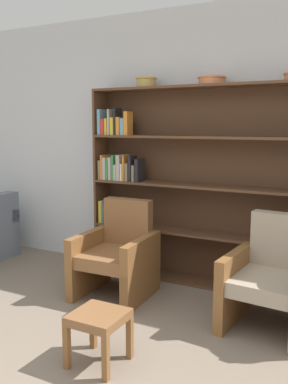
{
  "coord_description": "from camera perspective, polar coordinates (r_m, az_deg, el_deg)",
  "views": [
    {
      "loc": [
        1.36,
        -1.64,
        1.59
      ],
      "look_at": [
        -0.54,
        1.96,
        0.95
      ],
      "focal_mm": 40.0,
      "sensor_mm": 36.0,
      "label": 1
    }
  ],
  "objects": [
    {
      "name": "wall_back",
      "position": [
        4.35,
        9.65,
        5.99
      ],
      "size": [
        12.0,
        0.06,
        2.75
      ],
      "color": "silver",
      "rests_on": "ground"
    },
    {
      "name": "footstool",
      "position": [
        2.99,
        -6.07,
        -16.91
      ],
      "size": [
        0.34,
        0.34,
        0.36
      ],
      "color": "brown",
      "rests_on": "ground"
    },
    {
      "name": "bookshelf",
      "position": [
        4.29,
        6.71,
        0.56
      ],
      "size": [
        2.59,
        0.3,
        1.96
      ],
      "color": "brown",
      "rests_on": "ground"
    },
    {
      "name": "armchair_leather",
      "position": [
        4.07,
        -3.58,
        -8.37
      ],
      "size": [
        0.66,
        0.7,
        0.88
      ],
      "rotation": [
        0.0,
        0.0,
        3.18
      ],
      "color": "brown",
      "rests_on": "ground"
    },
    {
      "name": "bowl_stoneware",
      "position": [
        4.19,
        9.1,
        14.55
      ],
      "size": [
        0.27,
        0.27,
        0.08
      ],
      "color": "#C67547",
      "rests_on": "bookshelf"
    },
    {
      "name": "bowl_brass",
      "position": [
        4.46,
        0.3,
        14.5
      ],
      "size": [
        0.22,
        0.22,
        0.1
      ],
      "color": "tan",
      "rests_on": "bookshelf"
    },
    {
      "name": "armchair_cushioned",
      "position": [
        3.58,
        16.64,
        -11.21
      ],
      "size": [
        0.7,
        0.73,
        0.88
      ],
      "rotation": [
        0.0,
        0.0,
        3.05
      ],
      "color": "brown",
      "rests_on": "ground"
    }
  ]
}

